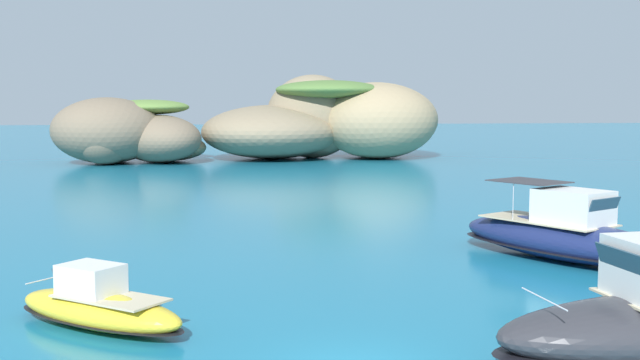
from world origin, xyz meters
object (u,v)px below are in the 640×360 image
object	(u,v)px
islet_small	(128,134)
motorboat_navy	(563,236)
islet_large	(335,122)
motorboat_yellow	(98,307)

from	to	relation	value
islet_small	motorboat_navy	size ratio (longest dim) A/B	1.93
islet_large	motorboat_yellow	xyz separation A→B (m)	(-16.46, -66.99, -3.53)
islet_small	motorboat_navy	bearing A→B (deg)	-66.08
islet_small	motorboat_navy	distance (m)	59.68
motorboat_yellow	islet_large	bearing A→B (deg)	76.20
islet_large	islet_small	distance (m)	23.40
islet_large	motorboat_yellow	distance (m)	69.07
motorboat_yellow	motorboat_navy	distance (m)	19.39
islet_small	motorboat_yellow	size ratio (longest dim) A/B	3.24
islet_large	motorboat_navy	bearing A→B (deg)	-88.76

